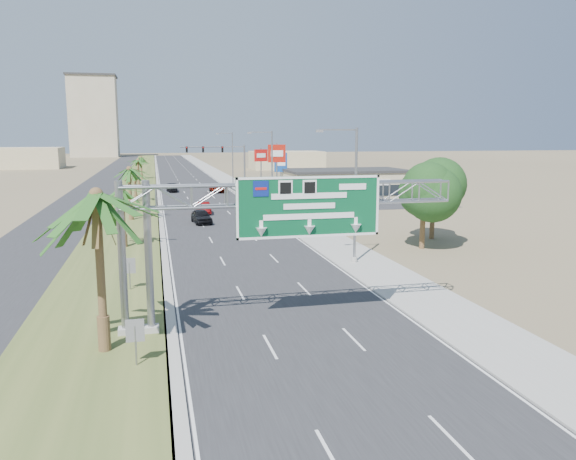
% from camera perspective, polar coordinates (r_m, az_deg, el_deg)
% --- Properties ---
extents(ground, '(600.00, 600.00, 0.00)m').
position_cam_1_polar(ground, '(20.31, 8.18, -18.21)').
color(ground, '#8C7A59').
rests_on(ground, ground).
extents(road, '(12.00, 300.00, 0.02)m').
position_cam_1_polar(road, '(127.19, -10.32, 5.17)').
color(road, '#28282B').
rests_on(road, ground).
extents(sidewalk_right, '(4.00, 300.00, 0.10)m').
position_cam_1_polar(sidewalk_right, '(127.92, -6.51, 5.31)').
color(sidewalk_right, '#9E9B93').
rests_on(sidewalk_right, ground).
extents(median_grass, '(7.00, 300.00, 0.12)m').
position_cam_1_polar(median_grass, '(127.04, -14.85, 5.03)').
color(median_grass, '#485927').
rests_on(median_grass, ground).
extents(opposing_road, '(8.00, 300.00, 0.02)m').
position_cam_1_polar(opposing_road, '(127.41, -18.00, 4.87)').
color(opposing_road, '#28282B').
rests_on(opposing_road, ground).
extents(sign_gantry, '(16.75, 1.24, 7.50)m').
position_cam_1_polar(sign_gantry, '(27.40, -1.22, 2.49)').
color(sign_gantry, gray).
rests_on(sign_gantry, ground).
extents(palm_near, '(5.70, 5.70, 8.35)m').
position_cam_1_polar(palm_near, '(24.90, -18.91, 3.29)').
color(palm_near, brown).
rests_on(palm_near, ground).
extents(palm_row_b, '(3.99, 3.99, 5.95)m').
position_cam_1_polar(palm_row_b, '(48.94, -16.54, 3.86)').
color(palm_row_b, brown).
rests_on(palm_row_b, ground).
extents(palm_row_c, '(3.99, 3.99, 6.75)m').
position_cam_1_polar(palm_row_c, '(64.82, -15.84, 5.88)').
color(palm_row_c, brown).
rests_on(palm_row_c, ground).
extents(palm_row_d, '(3.99, 3.99, 5.45)m').
position_cam_1_polar(palm_row_d, '(82.85, -15.31, 5.77)').
color(palm_row_d, brown).
rests_on(palm_row_d, ground).
extents(palm_row_e, '(3.99, 3.99, 6.15)m').
position_cam_1_polar(palm_row_e, '(101.78, -15.00, 6.81)').
color(palm_row_e, brown).
rests_on(palm_row_e, ground).
extents(palm_row_f, '(3.99, 3.99, 5.75)m').
position_cam_1_polar(palm_row_f, '(126.77, -14.71, 7.13)').
color(palm_row_f, brown).
rests_on(palm_row_f, ground).
extents(streetlight_near, '(3.27, 0.44, 10.00)m').
position_cam_1_polar(streetlight_near, '(41.41, 6.61, 2.94)').
color(streetlight_near, gray).
rests_on(streetlight_near, ground).
extents(streetlight_mid, '(3.27, 0.44, 10.00)m').
position_cam_1_polar(streetlight_mid, '(70.24, -1.79, 5.70)').
color(streetlight_mid, gray).
rests_on(streetlight_mid, ground).
extents(streetlight_far, '(3.27, 0.44, 10.00)m').
position_cam_1_polar(streetlight_far, '(105.70, -5.75, 6.96)').
color(streetlight_far, gray).
rests_on(streetlight_far, ground).
extents(signal_mast, '(10.28, 0.71, 8.00)m').
position_cam_1_polar(signal_mast, '(89.55, -5.72, 6.60)').
color(signal_mast, gray).
rests_on(signal_mast, ground).
extents(store_building, '(18.00, 10.00, 4.00)m').
position_cam_1_polar(store_building, '(87.84, 5.82, 4.67)').
color(store_building, tan).
rests_on(store_building, ground).
extents(oak_near, '(4.50, 4.50, 6.80)m').
position_cam_1_polar(oak_near, '(48.14, 13.63, 3.46)').
color(oak_near, brown).
rests_on(oak_near, ground).
extents(oak_far, '(3.50, 3.50, 5.60)m').
position_cam_1_polar(oak_far, '(53.13, 14.54, 3.20)').
color(oak_far, brown).
rests_on(oak_far, ground).
extents(median_signback_a, '(0.75, 0.08, 2.08)m').
position_cam_1_polar(median_signback_a, '(24.04, -15.27, -10.17)').
color(median_signback_a, gray).
rests_on(median_signback_a, ground).
extents(median_signback_b, '(0.75, 0.08, 2.08)m').
position_cam_1_polar(median_signback_b, '(35.60, -15.82, -3.75)').
color(median_signback_b, gray).
rests_on(median_signback_b, ground).
extents(tower_distant, '(20.00, 16.00, 35.00)m').
position_cam_1_polar(tower_distant, '(267.97, -19.12, 10.79)').
color(tower_distant, tan).
rests_on(tower_distant, ground).
extents(building_distant_left, '(24.00, 14.00, 6.00)m').
position_cam_1_polar(building_distant_left, '(180.86, -25.75, 6.60)').
color(building_distant_left, tan).
rests_on(building_distant_left, ground).
extents(building_distant_right, '(20.00, 12.00, 5.00)m').
position_cam_1_polar(building_distant_right, '(161.06, -0.16, 7.11)').
color(building_distant_right, tan).
rests_on(building_distant_right, ground).
extents(car_left_lane, '(2.27, 4.62, 1.52)m').
position_cam_1_polar(car_left_lane, '(61.59, -8.79, 1.37)').
color(car_left_lane, black).
rests_on(car_left_lane, ground).
extents(car_mid_lane, '(1.62, 4.30, 1.40)m').
position_cam_1_polar(car_mid_lane, '(69.15, -8.60, 2.21)').
color(car_mid_lane, '#69090A').
rests_on(car_mid_lane, ground).
extents(car_right_lane, '(2.56, 5.39, 1.49)m').
position_cam_1_polar(car_right_lane, '(95.30, -7.14, 4.27)').
color(car_right_lane, gray).
rests_on(car_right_lane, ground).
extents(car_far, '(2.00, 4.63, 1.33)m').
position_cam_1_polar(car_far, '(97.11, -11.71, 4.20)').
color(car_far, black).
rests_on(car_far, ground).
extents(pole_sign_red_near, '(2.41, 0.43, 8.42)m').
position_cam_1_polar(pole_sign_red_near, '(77.11, -1.15, 7.45)').
color(pole_sign_red_near, gray).
rests_on(pole_sign_red_near, ground).
extents(pole_sign_blue, '(1.96, 1.06, 6.97)m').
position_cam_1_polar(pole_sign_blue, '(88.75, -0.74, 6.74)').
color(pole_sign_blue, gray).
rests_on(pole_sign_blue, ground).
extents(pole_sign_red_far, '(2.15, 1.10, 7.57)m').
position_cam_1_polar(pole_sign_red_far, '(85.59, -2.76, 7.23)').
color(pole_sign_red_far, gray).
rests_on(pole_sign_red_far, ground).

